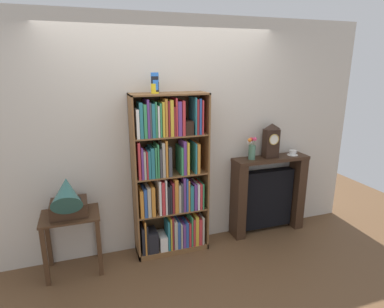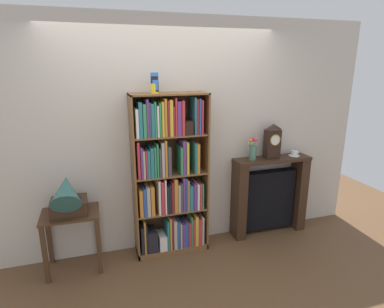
% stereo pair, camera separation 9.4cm
% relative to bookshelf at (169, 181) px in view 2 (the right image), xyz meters
% --- Properties ---
extents(ground_plane, '(7.77, 6.40, 0.02)m').
position_rel_bookshelf_xyz_m(ground_plane, '(0.01, -0.08, -0.87)').
color(ground_plane, brown).
extents(wall_back, '(4.77, 0.08, 2.63)m').
position_rel_bookshelf_xyz_m(wall_back, '(0.12, 0.20, 0.46)').
color(wall_back, beige).
rests_on(wall_back, ground).
extents(bookshelf, '(0.82, 0.30, 1.83)m').
position_rel_bookshelf_xyz_m(bookshelf, '(0.00, 0.00, 0.00)').
color(bookshelf, brown).
rests_on(bookshelf, ground).
extents(cup_stack, '(0.08, 0.08, 0.21)m').
position_rel_bookshelf_xyz_m(cup_stack, '(-0.13, -0.00, 1.08)').
color(cup_stack, yellow).
rests_on(cup_stack, bookshelf).
extents(side_table_left, '(0.57, 0.41, 0.65)m').
position_rel_bookshelf_xyz_m(side_table_left, '(-1.06, -0.05, -0.38)').
color(side_table_left, '#472D1C').
rests_on(side_table_left, ground).
extents(gramophone, '(0.35, 0.49, 0.51)m').
position_rel_bookshelf_xyz_m(gramophone, '(-1.06, -0.13, 0.00)').
color(gramophone, '#382316').
rests_on(gramophone, side_table_left).
extents(fireplace_mantel, '(0.98, 0.26, 1.01)m').
position_rel_bookshelf_xyz_m(fireplace_mantel, '(1.31, 0.05, -0.36)').
color(fireplace_mantel, '#382316').
rests_on(fireplace_mantel, ground).
extents(mantel_clock, '(0.18, 0.13, 0.43)m').
position_rel_bookshelf_xyz_m(mantel_clock, '(1.29, 0.03, 0.36)').
color(mantel_clock, black).
rests_on(mantel_clock, fireplace_mantel).
extents(flower_vase, '(0.12, 0.12, 0.28)m').
position_rel_bookshelf_xyz_m(flower_vase, '(1.03, 0.03, 0.28)').
color(flower_vase, '#4C7A60').
rests_on(flower_vase, fireplace_mantel).
extents(teacup_with_saucer, '(0.14, 0.14, 0.06)m').
position_rel_bookshelf_xyz_m(teacup_with_saucer, '(1.63, 0.03, 0.18)').
color(teacup_with_saucer, white).
rests_on(teacup_with_saucer, fireplace_mantel).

